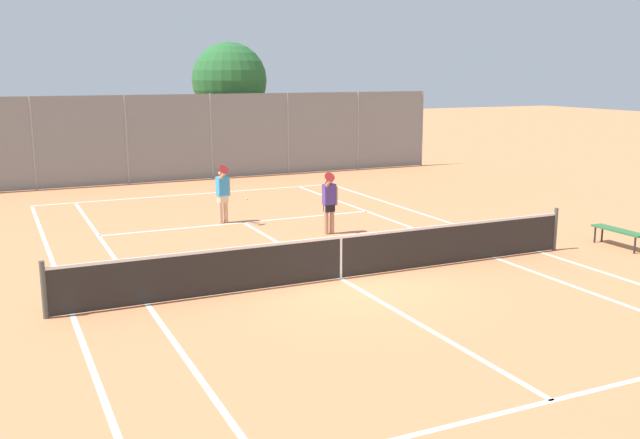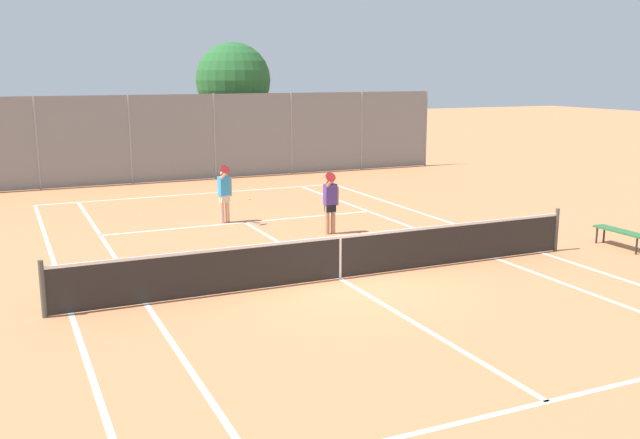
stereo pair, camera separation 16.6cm
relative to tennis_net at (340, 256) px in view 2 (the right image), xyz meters
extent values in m
plane|color=#CC7A4C|center=(0.00, 0.00, -0.51)|extent=(120.00, 120.00, 0.00)
cube|color=silver|center=(0.00, 11.90, -0.51)|extent=(11.00, 0.10, 0.01)
cube|color=silver|center=(-5.50, 0.00, -0.51)|extent=(0.10, 23.80, 0.01)
cube|color=silver|center=(5.50, 0.00, -0.51)|extent=(0.10, 23.80, 0.01)
cube|color=silver|center=(-4.13, 0.00, -0.51)|extent=(0.10, 23.80, 0.01)
cube|color=silver|center=(4.13, 0.00, -0.51)|extent=(0.10, 23.80, 0.01)
cube|color=silver|center=(0.00, -6.40, -0.51)|extent=(8.26, 0.10, 0.01)
cube|color=silver|center=(0.00, 6.40, -0.51)|extent=(8.26, 0.10, 0.01)
cube|color=silver|center=(0.00, 0.00, -0.51)|extent=(0.10, 12.80, 0.01)
cylinder|color=#474C47|center=(-5.95, 0.00, 0.03)|extent=(0.10, 0.10, 1.07)
cylinder|color=#474C47|center=(5.95, 0.00, 0.03)|extent=(0.10, 0.10, 1.07)
cube|color=black|center=(0.00, 0.00, -0.04)|extent=(11.90, 0.02, 0.89)
cube|color=white|center=(0.00, 0.00, 0.41)|extent=(11.90, 0.03, 0.06)
cube|color=white|center=(0.00, 0.00, -0.06)|extent=(0.05, 0.03, 0.89)
cylinder|color=#D8A884|center=(-0.46, 6.65, -0.10)|extent=(0.13, 0.13, 0.82)
cylinder|color=#D8A884|center=(-0.63, 6.61, -0.10)|extent=(0.13, 0.13, 0.82)
cube|color=beige|center=(-0.54, 6.63, 0.23)|extent=(0.32, 0.24, 0.24)
cube|color=#3399D8|center=(-0.54, 6.63, 0.59)|extent=(0.38, 0.28, 0.56)
sphere|color=#D8A884|center=(-0.54, 6.63, 0.98)|extent=(0.22, 0.22, 0.22)
cylinder|color=black|center=(-0.54, 6.63, 1.05)|extent=(0.23, 0.23, 0.02)
cylinder|color=#D8A884|center=(-0.33, 6.68, 0.53)|extent=(0.08, 0.08, 0.52)
cylinder|color=#D8A884|center=(-0.63, 6.46, 0.88)|extent=(0.19, 0.46, 0.35)
cylinder|color=maroon|center=(-0.70, 6.18, 1.04)|extent=(0.09, 0.25, 0.22)
cylinder|color=maroon|center=(-0.67, 6.06, 1.15)|extent=(0.32, 0.26, 0.23)
cylinder|color=tan|center=(1.74, 4.02, -0.10)|extent=(0.13, 0.13, 0.82)
cylinder|color=tan|center=(1.56, 4.01, -0.10)|extent=(0.13, 0.13, 0.82)
cube|color=black|center=(1.65, 4.01, 0.23)|extent=(0.29, 0.19, 0.24)
cube|color=#4C388C|center=(1.65, 4.01, 0.59)|extent=(0.35, 0.21, 0.56)
sphere|color=tan|center=(1.65, 4.01, 0.98)|extent=(0.22, 0.22, 0.22)
cylinder|color=black|center=(1.65, 4.01, 1.05)|extent=(0.23, 0.23, 0.02)
cylinder|color=tan|center=(1.87, 4.02, 0.53)|extent=(0.08, 0.08, 0.52)
cylinder|color=tan|center=(1.53, 3.87, 0.88)|extent=(0.10, 0.46, 0.35)
cylinder|color=maroon|center=(1.41, 3.60, 1.04)|extent=(0.04, 0.25, 0.22)
cylinder|color=maroon|center=(1.41, 3.48, 1.15)|extent=(0.29, 0.21, 0.23)
sphere|color=#D1DB33|center=(1.36, 9.97, -0.48)|extent=(0.07, 0.07, 0.07)
sphere|color=#D1DB33|center=(3.79, 3.28, -0.48)|extent=(0.07, 0.07, 0.07)
cube|color=#2D6638|center=(7.61, -0.47, -0.07)|extent=(0.36, 1.50, 0.05)
cylinder|color=#262626|center=(7.48, -1.11, -0.30)|extent=(0.05, 0.05, 0.41)
cylinder|color=#262626|center=(7.48, 0.17, -0.30)|extent=(0.05, 0.05, 0.41)
cylinder|color=#262626|center=(7.73, 0.17, -0.30)|extent=(0.05, 0.05, 0.41)
cylinder|color=gray|center=(-5.12, 15.33, 1.24)|extent=(0.08, 0.08, 3.50)
cylinder|color=gray|center=(-1.71, 15.33, 1.24)|extent=(0.08, 0.08, 3.50)
cylinder|color=gray|center=(1.71, 15.33, 1.24)|extent=(0.08, 0.08, 3.50)
cylinder|color=gray|center=(5.12, 15.33, 1.24)|extent=(0.08, 0.08, 3.50)
cylinder|color=gray|center=(8.54, 15.33, 1.24)|extent=(0.08, 0.08, 3.50)
cylinder|color=gray|center=(11.95, 15.33, 1.24)|extent=(0.08, 0.08, 3.50)
cube|color=slate|center=(0.00, 15.33, 1.24)|extent=(23.91, 0.02, 3.46)
cylinder|color=brown|center=(3.30, 17.63, 0.91)|extent=(0.28, 0.28, 2.84)
sphere|color=#26602D|center=(3.30, 17.63, 3.49)|extent=(3.31, 3.31, 3.31)
sphere|color=#26602D|center=(3.89, 17.80, 3.08)|extent=(2.16, 2.16, 2.16)
camera|label=1|loc=(-6.62, -13.16, 3.85)|focal=40.00mm
camera|label=2|loc=(-6.47, -13.23, 3.85)|focal=40.00mm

